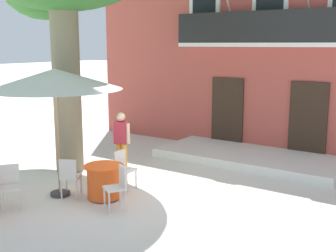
# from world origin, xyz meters

# --- Properties ---
(ground_plane) EXTENTS (120.00, 120.00, 0.00)m
(ground_plane) POSITION_xyz_m (0.00, 0.00, 0.00)
(ground_plane) COLOR silver
(building_facade) EXTENTS (13.00, 5.09, 7.50)m
(building_facade) POSITION_xyz_m (0.78, 6.99, 3.75)
(building_facade) COLOR #B24C42
(building_facade) RESTS_ON ground
(entrance_step_platform) EXTENTS (5.29, 2.31, 0.25)m
(entrance_step_platform) POSITION_xyz_m (0.78, 3.85, 0.12)
(entrance_step_platform) COLOR silver
(entrance_step_platform) RESTS_ON ground
(cafe_table_near_tree) EXTENTS (0.86, 0.86, 0.76)m
(cafe_table_near_tree) POSITION_xyz_m (-0.60, -0.81, 0.39)
(cafe_table_near_tree) COLOR #EA561E
(cafe_table_near_tree) RESTS_ON ground
(cafe_chair_near_tree_0) EXTENTS (0.55, 0.55, 0.91)m
(cafe_chair_near_tree_0) POSITION_xyz_m (0.09, -1.13, 0.53)
(cafe_chair_near_tree_0) COLOR silver
(cafe_chair_near_tree_0) RESTS_ON ground
(cafe_chair_near_tree_1) EXTENTS (0.40, 0.40, 0.91)m
(cafe_chair_near_tree_1) POSITION_xyz_m (-0.68, -0.06, 0.53)
(cafe_chair_near_tree_1) COLOR silver
(cafe_chair_near_tree_1) RESTS_ON ground
(cafe_chair_near_tree_2) EXTENTS (0.54, 0.54, 0.91)m
(cafe_chair_near_tree_2) POSITION_xyz_m (-1.22, -1.23, 0.53)
(cafe_chair_near_tree_2) COLOR silver
(cafe_chair_near_tree_2) RESTS_ON ground
(cafe_chair_middle_1) EXTENTS (0.56, 0.56, 0.91)m
(cafe_chair_middle_1) POSITION_xyz_m (-1.81, -2.32, 0.53)
(cafe_chair_middle_1) COLOR silver
(cafe_chair_middle_1) RESTS_ON ground
(cafe_umbrella) EXTENTS (2.90, 2.90, 2.85)m
(cafe_umbrella) POSITION_xyz_m (-1.55, -1.23, 2.61)
(cafe_umbrella) COLOR #997A56
(cafe_umbrella) RESTS_ON ground
(pedestrian_near_entrance) EXTENTS (0.53, 0.31, 1.68)m
(pedestrian_near_entrance) POSITION_xyz_m (-1.27, 0.59, 0.95)
(pedestrian_near_entrance) COLOR gold
(pedestrian_near_entrance) RESTS_ON ground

